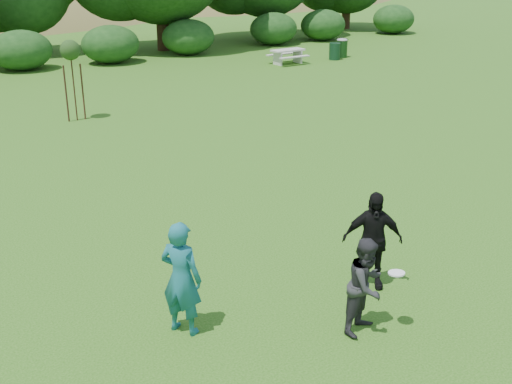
# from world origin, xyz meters

# --- Properties ---
(ground) EXTENTS (120.00, 120.00, 0.00)m
(ground) POSITION_xyz_m (0.00, 0.00, 0.00)
(ground) COLOR #19470C
(ground) RESTS_ON ground
(player_teal) EXTENTS (0.77, 0.85, 1.94)m
(player_teal) POSITION_xyz_m (-2.90, 0.78, 0.97)
(player_teal) COLOR #175D69
(player_teal) RESTS_ON ground
(player_grey) EXTENTS (0.95, 0.84, 1.63)m
(player_grey) POSITION_xyz_m (-0.42, -0.83, 0.82)
(player_grey) COLOR #29292B
(player_grey) RESTS_ON ground
(player_black) EXTENTS (1.16, 0.98, 1.86)m
(player_black) POSITION_xyz_m (0.67, 0.20, 0.93)
(player_black) COLOR black
(player_black) RESTS_ON ground
(trash_can_near) EXTENTS (0.60, 0.60, 0.90)m
(trash_can_near) POSITION_xyz_m (16.30, 19.77, 0.45)
(trash_can_near) COLOR #12331F
(trash_can_near) RESTS_ON ground
(frisbee) EXTENTS (0.27, 0.27, 0.05)m
(frisbee) POSITION_xyz_m (-0.03, -1.08, 1.04)
(frisbee) COLOR white
(frisbee) RESTS_ON ground
(sapling) EXTENTS (0.70, 0.70, 2.85)m
(sapling) POSITION_xyz_m (0.17, 14.89, 2.42)
(sapling) COLOR #351D15
(sapling) RESTS_ON ground
(picnic_table) EXTENTS (1.80, 1.48, 0.76)m
(picnic_table) POSITION_xyz_m (13.37, 20.10, 0.52)
(picnic_table) COLOR #B7B4A9
(picnic_table) RESTS_ON ground
(trash_can_lidded) EXTENTS (0.60, 0.60, 1.05)m
(trash_can_lidded) POSITION_xyz_m (17.15, 20.16, 0.54)
(trash_can_lidded) COLOR #133413
(trash_can_lidded) RESTS_ON ground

